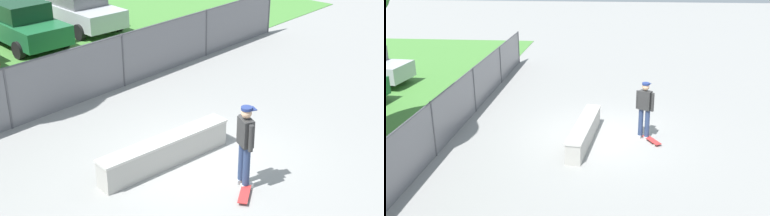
{
  "view_description": "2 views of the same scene",
  "coord_description": "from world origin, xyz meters",
  "views": [
    {
      "loc": [
        -7.95,
        -6.85,
        6.24
      ],
      "look_at": [
        0.01,
        0.3,
        1.3
      ],
      "focal_mm": 49.72,
      "sensor_mm": 36.0,
      "label": 1
    },
    {
      "loc": [
        -13.54,
        -0.36,
        5.68
      ],
      "look_at": [
        -0.84,
        0.75,
        1.22
      ],
      "focal_mm": 42.47,
      "sensor_mm": 36.0,
      "label": 2
    }
  ],
  "objects": [
    {
      "name": "concrete_ledge",
      "position": [
        -0.56,
        0.58,
        0.33
      ],
      "size": [
        3.46,
        0.88,
        0.66
      ],
      "color": "#A8A59E",
      "rests_on": "ground"
    },
    {
      "name": "chainlink_fence",
      "position": [
        -0.0,
        4.81,
        0.91
      ],
      "size": [
        19.35,
        0.07,
        1.66
      ],
      "color": "#4C4C51",
      "rests_on": "ground"
    },
    {
      "name": "skateboard",
      "position": [
        -0.38,
        -1.52,
        0.07
      ],
      "size": [
        0.8,
        0.56,
        0.09
      ],
      "color": "red",
      "rests_on": "ground"
    },
    {
      "name": "ground_plane",
      "position": [
        0.0,
        0.0,
        0.0
      ],
      "size": [
        80.0,
        80.0,
        0.0
      ],
      "primitive_type": "plane",
      "color": "gray"
    },
    {
      "name": "skateboarder",
      "position": [
        -0.1,
        -1.27,
        1.03
      ],
      "size": [
        0.4,
        0.54,
        1.84
      ],
      "color": "beige",
      "rests_on": "ground"
    }
  ]
}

